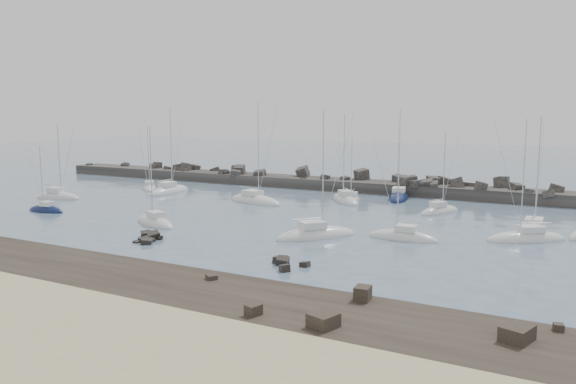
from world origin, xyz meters
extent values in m
plane|color=slate|center=(0.00, 0.00, 0.00)|extent=(400.00, 400.00, 0.00)
cube|color=black|center=(0.00, -22.00, 0.00)|extent=(140.00, 12.00, 0.70)
cube|color=black|center=(23.18, -17.23, 0.84)|extent=(1.16, 1.39, 0.99)
cube|color=black|center=(17.97, -23.40, 0.71)|extent=(1.04, 1.17, 0.71)
cube|color=black|center=(35.62, -16.90, 0.56)|extent=(0.70, 0.70, 0.42)
cube|color=black|center=(10.81, -18.10, 0.52)|extent=(1.15, 1.12, 0.34)
cube|color=black|center=(22.84, -23.12, 0.78)|extent=(1.93, 1.99, 0.87)
cube|color=black|center=(33.57, -19.71, 0.79)|extent=(2.00, 2.26, 0.88)
cube|color=black|center=(-4.43, -10.20, -0.05)|extent=(0.77, 0.79, 0.57)
cube|color=black|center=(-4.16, -7.99, 0.22)|extent=(1.74, 1.90, 1.33)
cube|color=black|center=(-3.35, -7.96, 0.22)|extent=(0.82, 0.77, 0.45)
cube|color=black|center=(-5.69, -7.48, 0.18)|extent=(1.51, 1.56, 0.99)
cube|color=black|center=(-3.89, -9.38, 0.01)|extent=(1.78, 1.60, 1.01)
cube|color=black|center=(-3.07, -10.23, 0.26)|extent=(1.46, 1.38, 0.64)
cube|color=black|center=(12.60, -10.08, -0.02)|extent=(1.23, 1.26, 1.22)
cube|color=black|center=(13.09, -10.51, 0.25)|extent=(1.35, 1.38, 1.02)
cube|color=black|center=(15.14, -10.18, 0.11)|extent=(0.88, 0.82, 0.78)
cube|color=black|center=(12.72, -10.02, 0.07)|extent=(1.70, 1.74, 0.95)
cube|color=black|center=(14.31, -12.43, 0.20)|extent=(1.11, 1.10, 0.86)
cube|color=#2E2B29|center=(-7.50, 38.00, 0.20)|extent=(115.00, 6.00, 3.20)
cube|color=#2E2B29|center=(-38.93, 39.22, 1.70)|extent=(1.57, 1.75, 1.51)
cube|color=#2E2B29|center=(10.44, 35.86, 2.40)|extent=(2.60, 2.69, 1.88)
cube|color=#2E2B29|center=(-23.70, 40.41, 1.67)|extent=(1.52, 1.55, 0.89)
cube|color=#2E2B29|center=(-25.15, 36.22, 2.01)|extent=(1.53, 1.52, 0.91)
cube|color=#2E2B29|center=(-38.02, 40.39, 1.52)|extent=(1.23, 1.57, 1.16)
cube|color=#2E2B29|center=(29.15, 36.28, 1.73)|extent=(1.50, 1.81, 1.23)
cube|color=#2E2B29|center=(15.25, 35.80, 1.99)|extent=(1.46, 1.91, 1.67)
cube|color=#2E2B29|center=(-0.98, 37.98, 1.81)|extent=(1.83, 1.87, 1.30)
cube|color=#2E2B29|center=(-62.86, 36.96, 1.68)|extent=(1.23, 1.24, 1.23)
cube|color=#2E2B29|center=(-30.37, 40.07, 1.76)|extent=(2.40, 2.20, 1.89)
cube|color=#2E2B29|center=(14.24, 38.75, 2.14)|extent=(2.75, 2.74, 2.13)
cube|color=#2E2B29|center=(32.70, 38.82, 2.12)|extent=(2.33, 1.92, 2.00)
cube|color=#2E2B29|center=(-44.89, 38.39, 1.94)|extent=(2.28, 2.25, 1.70)
cube|color=#2E2B29|center=(-36.16, 38.01, 2.17)|extent=(2.46, 2.64, 2.67)
cube|color=#2E2B29|center=(-8.43, 36.36, 1.48)|extent=(1.82, 1.91, 1.16)
cube|color=#2E2B29|center=(9.13, 40.48, 1.65)|extent=(1.90, 1.93, 1.11)
cube|color=#2E2B29|center=(-9.96, 39.31, 2.51)|extent=(2.78, 2.73, 2.82)
cube|color=#2E2B29|center=(-17.45, 37.51, 1.91)|extent=(1.57, 1.47, 0.92)
cube|color=#2E2B29|center=(7.97, 39.79, 2.31)|extent=(1.92, 2.11, 1.61)
cube|color=#2E2B29|center=(-22.35, 35.74, 2.04)|extent=(2.33, 2.27, 1.71)
cube|color=#2E2B29|center=(19.60, 39.89, 1.68)|extent=(2.54, 2.13, 1.58)
cube|color=#2E2B29|center=(27.14, 38.58, 2.08)|extent=(2.53, 2.43, 1.74)
cube|color=#2E2B29|center=(-35.31, 40.26, 2.14)|extent=(2.24, 2.14, 1.55)
cube|color=#2E2B29|center=(-38.68, 38.27, 2.23)|extent=(2.50, 2.32, 1.67)
cube|color=#2E2B29|center=(-17.75, 36.81, 1.97)|extent=(2.36, 2.38, 2.10)
cube|color=#2E2B29|center=(13.88, 36.29, 2.11)|extent=(2.30, 2.14, 1.90)
cube|color=#2E2B29|center=(-54.40, 39.77, 1.98)|extent=(1.64, 1.71, 1.39)
cube|color=#2E2B29|center=(-35.27, 36.55, 1.85)|extent=(1.45, 1.63, 1.30)
cube|color=#2E2B29|center=(12.20, 35.44, 2.09)|extent=(1.97, 1.87, 1.36)
cube|color=#2E2B29|center=(-22.65, 37.30, 2.45)|extent=(2.39, 2.65, 2.30)
cube|color=#2E2B29|center=(18.36, 37.83, 2.16)|extent=(2.80, 2.66, 2.68)
cube|color=#2E2B29|center=(24.73, 40.28, 2.51)|extent=(2.71, 2.81, 2.24)
cube|color=#2E2B29|center=(-4.77, 37.25, 2.06)|extent=(1.63, 1.87, 1.22)
cube|color=#2E2B29|center=(-36.79, 39.11, 1.91)|extent=(1.76, 1.72, 1.29)
cube|color=#2E2B29|center=(-25.52, 40.12, 2.10)|extent=(2.37, 2.67, 2.24)
cube|color=#2E2B29|center=(1.48, 39.69, 2.58)|extent=(2.90, 3.15, 2.43)
cube|color=#2E2B29|center=(-37.64, 37.47, 1.65)|extent=(1.94, 1.68, 1.76)
cube|color=#2E2B29|center=(-25.80, 36.39, 2.05)|extent=(1.88, 1.94, 1.30)
cube|color=#2E2B29|center=(31.89, 35.52, 1.71)|extent=(1.82, 1.79, 1.75)
cube|color=#2E2B29|center=(11.30, 36.57, 2.34)|extent=(2.25, 2.41, 2.18)
cube|color=#2E2B29|center=(-4.66, 37.80, 1.81)|extent=(2.14, 2.04, 1.47)
cube|color=#2E2B29|center=(22.29, 36.10, 2.12)|extent=(2.35, 2.16, 1.95)
cube|color=#2E2B29|center=(15.73, 40.47, 2.15)|extent=(2.56, 2.13, 2.00)
cube|color=#2E2B29|center=(-53.89, 38.80, 1.86)|extent=(2.09, 1.95, 1.25)
cube|color=#2E2B29|center=(-41.06, 37.91, 1.85)|extent=(1.41, 1.27, 1.41)
cube|color=#2E2B29|center=(-44.89, 39.25, 2.12)|extent=(2.08, 2.08, 2.00)
cube|color=#2E2B29|center=(-35.40, 36.59, 1.71)|extent=(1.55, 1.66, 1.28)
ellipsoid|color=silver|center=(-36.93, 6.79, 0.05)|extent=(8.14, 3.94, 2.26)
cube|color=silver|center=(-37.32, 6.71, 1.41)|extent=(2.46, 1.98, 0.80)
cylinder|color=silver|center=(-36.32, 6.91, 6.28)|extent=(0.14, 0.14, 10.54)
cylinder|color=silver|center=(-37.85, 6.60, 2.15)|extent=(3.08, 0.74, 0.11)
ellipsoid|color=silver|center=(-32.20, 22.55, 0.05)|extent=(6.68, 7.14, 1.89)
cube|color=silver|center=(-31.95, 22.27, 1.16)|extent=(2.51, 2.57, 0.60)
cylinder|color=silver|center=(-32.59, 23.00, 5.90)|extent=(0.10, 0.10, 10.09)
cylinder|color=silver|center=(-31.60, 21.88, 1.71)|extent=(2.04, 2.30, 0.09)
ellipsoid|color=#0F1B42|center=(-28.59, -2.14, 0.05)|extent=(6.11, 2.21, 1.78)
cube|color=silver|center=(-28.29, -2.12, 1.13)|extent=(1.75, 1.31, 0.64)
cylinder|color=silver|center=(-29.07, -2.17, 4.87)|extent=(0.11, 0.11, 8.12)
cylinder|color=silver|center=(-27.87, -2.10, 1.72)|extent=(2.41, 0.23, 0.09)
ellipsoid|color=silver|center=(-25.90, 20.47, 0.05)|extent=(3.38, 9.88, 2.50)
cube|color=silver|center=(-25.89, 19.98, 1.52)|extent=(2.07, 2.81, 0.80)
cylinder|color=silver|center=(-25.93, 21.25, 7.72)|extent=(0.14, 0.14, 13.20)
cylinder|color=silver|center=(-25.86, 19.30, 2.26)|extent=(0.25, 3.91, 0.11)
ellipsoid|color=silver|center=(-7.53, 18.33, 0.05)|extent=(10.80, 5.69, 2.45)
cube|color=silver|center=(-8.03, 18.46, 1.46)|extent=(3.32, 2.74, 0.73)
cylinder|color=silver|center=(-6.73, 18.12, 8.06)|extent=(0.13, 0.13, 13.94)
cylinder|color=silver|center=(-8.73, 18.64, 2.14)|extent=(4.02, 1.14, 0.10)
ellipsoid|color=silver|center=(-9.32, -1.90, 0.05)|extent=(8.44, 5.51, 2.15)
cube|color=silver|center=(-8.95, -2.06, 1.32)|extent=(2.73, 2.40, 0.71)
cylinder|color=silver|center=(-9.92, -1.64, 6.44)|extent=(0.12, 0.12, 10.94)
cylinder|color=silver|center=(-8.43, -2.28, 1.98)|extent=(3.02, 1.37, 0.10)
ellipsoid|color=silver|center=(5.15, 25.90, 0.05)|extent=(3.17, 6.90, 1.83)
cube|color=silver|center=(5.09, 26.23, 1.14)|extent=(1.64, 2.06, 0.62)
cylinder|color=silver|center=(5.24, 25.38, 5.31)|extent=(0.11, 0.11, 8.97)
cylinder|color=silver|center=(5.01, 26.69, 1.71)|extent=(0.54, 2.63, 0.09)
ellipsoid|color=silver|center=(11.02, 0.85, 0.05)|extent=(8.19, 9.23, 2.38)
cube|color=silver|center=(10.73, 0.48, 1.44)|extent=(3.14, 3.26, 0.75)
cylinder|color=silver|center=(11.50, 1.44, 7.45)|extent=(0.13, 0.13, 12.78)
cylinder|color=silver|center=(10.32, -0.04, 2.14)|extent=(2.44, 3.03, 0.11)
ellipsoid|color=#0F1B42|center=(10.59, 31.95, 0.05)|extent=(4.90, 9.93, 2.37)
cube|color=silver|center=(10.49, 32.41, 1.43)|extent=(2.44, 3.01, 0.74)
cylinder|color=silver|center=(10.75, 31.20, 7.49)|extent=(0.13, 0.13, 12.86)
cylinder|color=silver|center=(10.35, 33.06, 2.12)|extent=(0.91, 3.75, 0.11)
ellipsoid|color=silver|center=(19.56, 4.38, 0.05)|extent=(7.66, 2.43, 2.02)
cube|color=silver|center=(19.94, 4.39, 1.24)|extent=(2.15, 1.56, 0.67)
cylinder|color=silver|center=(18.95, 4.38, 6.06)|extent=(0.11, 0.11, 10.31)
cylinder|color=silver|center=(20.48, 4.39, 1.86)|extent=(3.06, 0.12, 0.10)
ellipsoid|color=silver|center=(31.69, 14.21, 0.05)|extent=(2.93, 8.95, 2.37)
cube|color=silver|center=(31.68, 13.77, 1.45)|extent=(1.84, 2.53, 0.78)
cylinder|color=silver|center=(31.71, 14.92, 7.07)|extent=(0.13, 0.13, 12.02)
cylinder|color=silver|center=(31.67, 13.14, 2.18)|extent=(0.18, 3.56, 0.11)
ellipsoid|color=silver|center=(31.31, 9.89, 0.05)|extent=(8.76, 7.21, 2.13)
cube|color=silver|center=(31.67, 10.14, 1.28)|extent=(3.02, 2.85, 0.65)
cylinder|color=silver|center=(30.74, 9.49, 6.87)|extent=(0.11, 0.11, 11.84)
cylinder|color=silver|center=(32.18, 10.49, 1.88)|extent=(2.94, 2.06, 0.09)
ellipsoid|color=silver|center=(4.15, 25.61, 0.05)|extent=(8.06, 8.62, 2.31)
cube|color=silver|center=(4.44, 25.28, 1.40)|extent=(3.03, 3.10, 0.74)
cylinder|color=silver|center=(3.67, 26.16, 7.12)|extent=(0.13, 0.13, 12.18)
cylinder|color=silver|center=(4.86, 24.80, 2.09)|extent=(2.47, 2.78, 0.11)
ellipsoid|color=silver|center=(19.28, 22.51, 0.05)|extent=(5.20, 7.56, 2.01)
cube|color=silver|center=(19.12, 22.18, 1.24)|extent=(2.21, 2.48, 0.68)
cylinder|color=silver|center=(19.53, 23.03, 5.83)|extent=(0.12, 0.12, 9.85)
cylinder|color=silver|center=(18.90, 21.72, 1.88)|extent=(1.35, 2.67, 0.10)
camera|label=1|loc=(36.52, -53.22, 13.37)|focal=35.00mm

